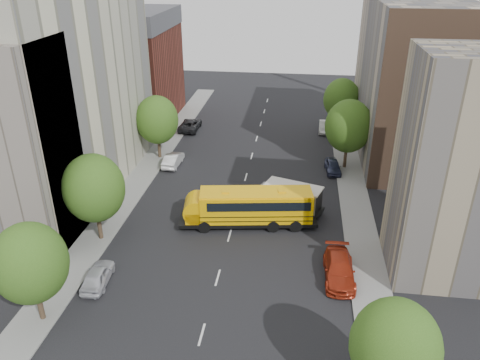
% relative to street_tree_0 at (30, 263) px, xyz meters
% --- Properties ---
extents(ground, '(120.00, 120.00, 0.00)m').
position_rel_street_tree_0_xyz_m(ground, '(11.00, 14.00, -4.64)').
color(ground, black).
rests_on(ground, ground).
extents(sidewalk_left, '(3.00, 80.00, 0.12)m').
position_rel_street_tree_0_xyz_m(sidewalk_left, '(-0.50, 19.00, -4.58)').
color(sidewalk_left, slate).
rests_on(sidewalk_left, ground).
extents(sidewalk_right, '(3.00, 80.00, 0.12)m').
position_rel_street_tree_0_xyz_m(sidewalk_right, '(22.50, 19.00, -4.58)').
color(sidewalk_right, slate).
rests_on(sidewalk_right, ground).
extents(lane_markings, '(0.15, 64.00, 0.01)m').
position_rel_street_tree_0_xyz_m(lane_markings, '(11.00, 24.00, -4.64)').
color(lane_markings, silver).
rests_on(lane_markings, ground).
extents(building_left_cream, '(10.00, 26.00, 20.00)m').
position_rel_street_tree_0_xyz_m(building_left_cream, '(-7.00, 20.00, 5.36)').
color(building_left_cream, beige).
rests_on(building_left_cream, ground).
extents(building_left_redbrick, '(10.00, 15.00, 13.00)m').
position_rel_street_tree_0_xyz_m(building_left_redbrick, '(-7.00, 42.00, 1.86)').
color(building_left_redbrick, maroon).
rests_on(building_left_redbrick, ground).
extents(building_left_near, '(10.00, 7.00, 17.00)m').
position_rel_street_tree_0_xyz_m(building_left_near, '(-7.00, 9.50, 3.86)').
color(building_left_near, tan).
rests_on(building_left_near, ground).
extents(building_right_near, '(10.00, 7.00, 17.00)m').
position_rel_street_tree_0_xyz_m(building_right_near, '(29.00, 9.50, 3.86)').
color(building_right_near, gray).
rests_on(building_right_near, ground).
extents(building_right_far, '(10.00, 22.00, 18.00)m').
position_rel_street_tree_0_xyz_m(building_right_far, '(29.00, 34.00, 4.36)').
color(building_right_far, tan).
rests_on(building_right_far, ground).
extents(building_right_sidewall, '(10.10, 0.30, 18.00)m').
position_rel_street_tree_0_xyz_m(building_right_sidewall, '(29.00, 23.00, 4.36)').
color(building_right_sidewall, brown).
rests_on(building_right_sidewall, ground).
extents(street_tree_0, '(4.80, 4.80, 7.41)m').
position_rel_street_tree_0_xyz_m(street_tree_0, '(0.00, 0.00, 0.00)').
color(street_tree_0, '#38281C').
rests_on(street_tree_0, ground).
extents(street_tree_1, '(5.12, 5.12, 7.90)m').
position_rel_street_tree_0_xyz_m(street_tree_1, '(0.00, 10.00, 0.31)').
color(street_tree_1, '#38281C').
rests_on(street_tree_1, ground).
extents(street_tree_2, '(4.99, 4.99, 7.71)m').
position_rel_street_tree_0_xyz_m(street_tree_2, '(0.00, 28.00, 0.19)').
color(street_tree_2, '#38281C').
rests_on(street_tree_2, ground).
extents(street_tree_3, '(4.61, 4.61, 7.11)m').
position_rel_street_tree_0_xyz_m(street_tree_3, '(22.00, -4.00, -0.19)').
color(street_tree_3, '#38281C').
rests_on(street_tree_3, ground).
extents(street_tree_4, '(5.25, 5.25, 8.10)m').
position_rel_street_tree_0_xyz_m(street_tree_4, '(22.00, 28.00, 0.43)').
color(street_tree_4, '#38281C').
rests_on(street_tree_4, ground).
extents(street_tree_5, '(4.86, 4.86, 7.51)m').
position_rel_street_tree_0_xyz_m(street_tree_5, '(22.00, 40.00, 0.06)').
color(street_tree_5, '#38281C').
rests_on(street_tree_5, ground).
extents(school_bus, '(12.70, 4.64, 3.51)m').
position_rel_street_tree_0_xyz_m(school_bus, '(12.28, 14.01, -2.68)').
color(school_bus, black).
rests_on(school_bus, ground).
extents(safari_truck, '(7.01, 4.33, 2.84)m').
position_rel_street_tree_0_xyz_m(safari_truck, '(15.94, 16.98, -3.14)').
color(safari_truck, black).
rests_on(safari_truck, ground).
extents(parked_car_0, '(2.02, 4.30, 1.42)m').
position_rel_street_tree_0_xyz_m(parked_car_0, '(2.20, 4.16, -3.93)').
color(parked_car_0, silver).
rests_on(parked_car_0, ground).
extents(parked_car_1, '(1.68, 4.48, 1.46)m').
position_rel_street_tree_0_xyz_m(parked_car_1, '(2.20, 26.02, -3.91)').
color(parked_car_1, silver).
rests_on(parked_car_1, ground).
extents(parked_car_2, '(2.55, 5.45, 1.51)m').
position_rel_street_tree_0_xyz_m(parked_car_2, '(1.40, 38.21, -3.89)').
color(parked_car_2, black).
rests_on(parked_car_2, ground).
extents(parked_car_3, '(2.35, 5.54, 1.59)m').
position_rel_street_tree_0_xyz_m(parked_car_3, '(20.18, 7.22, -3.84)').
color(parked_car_3, '#9C2913').
rests_on(parked_car_3, ground).
extents(parked_car_4, '(1.95, 4.10, 1.35)m').
position_rel_street_tree_0_xyz_m(parked_car_4, '(20.60, 26.67, -3.96)').
color(parked_car_4, '#2E3350').
rests_on(parked_car_4, ground).
extents(parked_car_5, '(1.67, 4.35, 1.42)m').
position_rel_street_tree_0_xyz_m(parked_car_5, '(20.04, 40.01, -3.93)').
color(parked_car_5, '#9D9F99').
rests_on(parked_car_5, ground).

